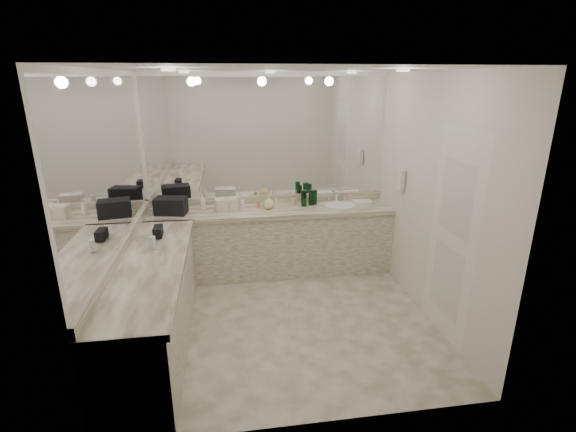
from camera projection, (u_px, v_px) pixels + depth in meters
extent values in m
plane|color=beige|center=(283.00, 318.00, 4.61)|extent=(3.20, 3.20, 0.00)
plane|color=white|center=(282.00, 69.00, 3.79)|extent=(3.20, 3.20, 0.00)
cube|color=silver|center=(267.00, 174.00, 5.61)|extent=(3.20, 0.02, 2.60)
cube|color=silver|center=(117.00, 213.00, 3.97)|extent=(0.02, 3.00, 2.60)
cube|color=silver|center=(431.00, 199.00, 4.43)|extent=(0.02, 3.00, 2.60)
cube|color=beige|center=(271.00, 243.00, 5.60)|extent=(3.20, 0.60, 0.84)
cube|color=beige|center=(270.00, 211.00, 5.45)|extent=(3.20, 0.64, 0.06)
cube|color=beige|center=(154.00, 308.00, 4.01)|extent=(0.60, 2.40, 0.84)
cube|color=beige|center=(150.00, 265.00, 3.87)|extent=(0.64, 2.42, 0.06)
cube|color=beige|center=(268.00, 199.00, 5.70)|extent=(3.20, 0.04, 0.10)
cube|color=beige|center=(123.00, 247.00, 4.09)|extent=(0.04, 3.00, 0.10)
cube|color=white|center=(267.00, 138.00, 5.45)|extent=(3.12, 0.01, 1.55)
cube|color=white|center=(111.00, 164.00, 3.83)|extent=(0.01, 2.92, 1.55)
cylinder|color=white|center=(340.00, 206.00, 5.59)|extent=(0.44, 0.44, 0.03)
cube|color=silver|center=(337.00, 196.00, 5.76)|extent=(0.24, 0.16, 0.14)
cube|color=white|center=(401.00, 180.00, 5.06)|extent=(0.06, 0.10, 0.24)
cube|color=white|center=(452.00, 238.00, 4.04)|extent=(0.02, 0.82, 2.10)
cube|color=black|center=(171.00, 205.00, 5.21)|extent=(0.42, 0.30, 0.22)
cube|color=black|center=(158.00, 232.00, 4.47)|extent=(0.09, 0.20, 0.11)
cube|color=beige|center=(226.00, 204.00, 5.37)|extent=(0.30, 0.21, 0.16)
cube|color=white|center=(362.00, 202.00, 5.66)|extent=(0.25, 0.17, 0.04)
cylinder|color=white|center=(153.00, 243.00, 4.14)|extent=(0.06, 0.06, 0.13)
imported|color=white|center=(203.00, 202.00, 5.38)|extent=(0.09, 0.09, 0.20)
imported|color=silver|center=(226.00, 204.00, 5.32)|extent=(0.08, 0.08, 0.18)
imported|color=#FFD989|center=(269.00, 202.00, 5.42)|extent=(0.16, 0.16, 0.18)
cylinder|color=#0F4120|center=(311.00, 198.00, 5.58)|extent=(0.07, 0.07, 0.20)
cylinder|color=#0F4120|center=(304.00, 198.00, 5.52)|extent=(0.07, 0.07, 0.22)
cylinder|color=#0F4120|center=(303.00, 198.00, 5.62)|extent=(0.07, 0.07, 0.18)
cylinder|color=#0F4120|center=(314.00, 197.00, 5.61)|extent=(0.07, 0.07, 0.20)
cylinder|color=#E0B28C|center=(294.00, 202.00, 5.61)|extent=(0.05, 0.05, 0.08)
cylinder|color=#E57F66|center=(258.00, 204.00, 5.47)|extent=(0.04, 0.04, 0.09)
cylinder|color=silver|center=(243.00, 203.00, 5.53)|extent=(0.05, 0.05, 0.08)
cylinder|color=white|center=(276.00, 202.00, 5.56)|extent=(0.04, 0.04, 0.11)
cylinder|color=#F2D84C|center=(304.00, 202.00, 5.56)|extent=(0.05, 0.05, 0.10)
cylinder|color=white|center=(242.00, 205.00, 5.44)|extent=(0.05, 0.05, 0.09)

